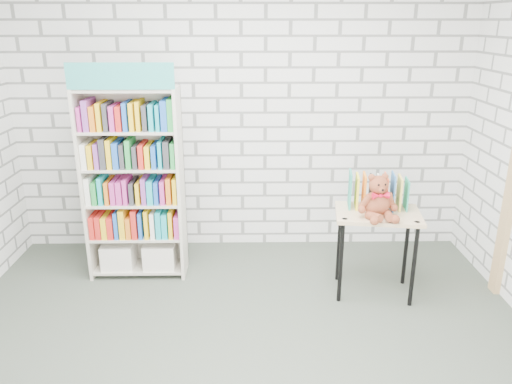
{
  "coord_description": "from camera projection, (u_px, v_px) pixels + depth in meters",
  "views": [
    {
      "loc": [
        0.06,
        -2.89,
        2.26
      ],
      "look_at": [
        0.12,
        0.95,
        0.94
      ],
      "focal_mm": 35.0,
      "sensor_mm": 36.0,
      "label": 1
    }
  ],
  "objects": [
    {
      "name": "display_table",
      "position": [
        377.0,
        224.0,
        4.18
      ],
      "size": [
        0.75,
        0.57,
        0.75
      ],
      "color": "tan",
      "rests_on": "ground"
    },
    {
      "name": "bookshelf",
      "position": [
        134.0,
        183.0,
        4.45
      ],
      "size": [
        0.87,
        0.34,
        1.95
      ],
      "color": "beige",
      "rests_on": "ground"
    },
    {
      "name": "table_books",
      "position": [
        378.0,
        192.0,
        4.21
      ],
      "size": [
        0.51,
        0.28,
        0.29
      ],
      "color": "teal",
      "rests_on": "display_table"
    },
    {
      "name": "room_shell",
      "position": [
        237.0,
        107.0,
        2.89
      ],
      "size": [
        4.52,
        4.02,
        2.81
      ],
      "color": "silver",
      "rests_on": "ground"
    },
    {
      "name": "teddy_bear",
      "position": [
        378.0,
        200.0,
        4.0
      ],
      "size": [
        0.33,
        0.32,
        0.36
      ],
      "color": "brown",
      "rests_on": "display_table"
    },
    {
      "name": "ground",
      "position": [
        240.0,
        363.0,
        3.47
      ],
      "size": [
        4.5,
        4.5,
        0.0
      ],
      "primitive_type": "plane",
      "color": "#3F483C",
      "rests_on": "ground"
    }
  ]
}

